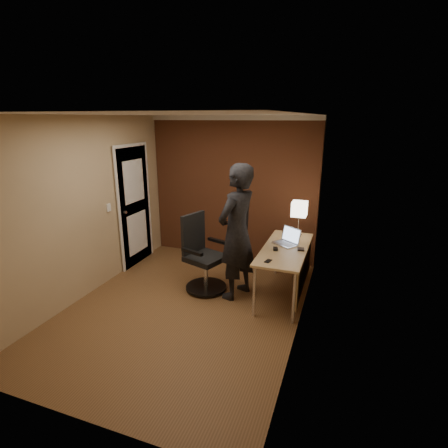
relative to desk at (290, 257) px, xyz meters
The scene contains 9 objects.
room 1.88m from the desk, 153.07° to the left, with size 4.00×4.00×4.00m.
desk is the anchor object (origin of this frame).
desk_lamp 0.80m from the desk, 88.96° to the left, with size 0.22×0.22×0.54m.
laptop 0.27m from the desk, 111.99° to the left, with size 0.42×0.40×0.23m.
mouse 0.27m from the desk, 144.24° to the right, with size 0.06×0.10×0.03m, color black.
phone 0.60m from the desk, 108.82° to the right, with size 0.06×0.12×0.01m, color black.
wallet 0.20m from the desk, ahead, with size 0.09×0.11×0.02m, color black.
office_chair 1.27m from the desk, behind, with size 0.64×0.70×1.11m.
person 0.82m from the desk, 162.16° to the right, with size 0.69×0.46×1.90m, color black.
Camera 1 is at (1.92, -3.80, 2.46)m, focal length 28.00 mm.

